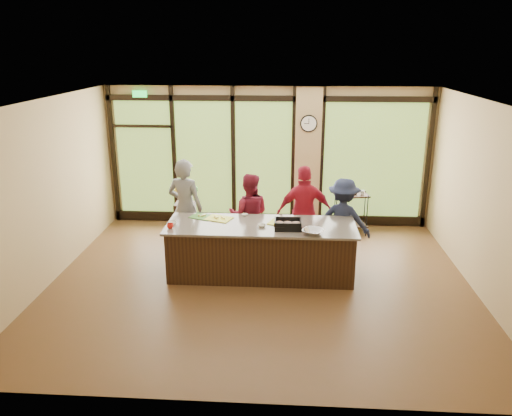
# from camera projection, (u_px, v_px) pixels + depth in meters

# --- Properties ---
(floor) EXTENTS (7.00, 7.00, 0.00)m
(floor) POSITION_uv_depth(u_px,v_px,m) (260.00, 282.00, 8.41)
(floor) COLOR brown
(floor) RESTS_ON ground
(ceiling) EXTENTS (7.00, 7.00, 0.00)m
(ceiling) POSITION_uv_depth(u_px,v_px,m) (260.00, 101.00, 7.48)
(ceiling) COLOR silver
(ceiling) RESTS_ON back_wall
(back_wall) EXTENTS (7.00, 0.00, 7.00)m
(back_wall) POSITION_uv_depth(u_px,v_px,m) (268.00, 157.00, 10.79)
(back_wall) COLOR tan
(back_wall) RESTS_ON floor
(left_wall) EXTENTS (0.00, 6.00, 6.00)m
(left_wall) POSITION_uv_depth(u_px,v_px,m) (47.00, 193.00, 8.16)
(left_wall) COLOR tan
(left_wall) RESTS_ON floor
(right_wall) EXTENTS (0.00, 6.00, 6.00)m
(right_wall) POSITION_uv_depth(u_px,v_px,m) (485.00, 201.00, 7.73)
(right_wall) COLOR tan
(right_wall) RESTS_ON floor
(window_wall) EXTENTS (6.90, 0.12, 3.00)m
(window_wall) POSITION_uv_depth(u_px,v_px,m) (275.00, 162.00, 10.77)
(window_wall) COLOR tan
(window_wall) RESTS_ON floor
(island_base) EXTENTS (3.10, 1.00, 0.88)m
(island_base) POSITION_uv_depth(u_px,v_px,m) (261.00, 251.00, 8.56)
(island_base) COLOR black
(island_base) RESTS_ON floor
(countertop) EXTENTS (3.20, 1.10, 0.04)m
(countertop) POSITION_uv_depth(u_px,v_px,m) (261.00, 226.00, 8.42)
(countertop) COLOR slate
(countertop) RESTS_ON island_base
(wall_clock) EXTENTS (0.36, 0.04, 0.36)m
(wall_clock) POSITION_uv_depth(u_px,v_px,m) (309.00, 124.00, 10.38)
(wall_clock) COLOR black
(wall_clock) RESTS_ON window_wall
(cook_left) EXTENTS (0.77, 0.60, 1.86)m
(cook_left) POSITION_uv_depth(u_px,v_px,m) (185.00, 208.00, 9.25)
(cook_left) COLOR slate
(cook_left) RESTS_ON floor
(cook_midleft) EXTENTS (0.77, 0.61, 1.59)m
(cook_midleft) POSITION_uv_depth(u_px,v_px,m) (249.00, 215.00, 9.28)
(cook_midleft) COLOR maroon
(cook_midleft) RESTS_ON floor
(cook_midright) EXTENTS (1.09, 0.59, 1.76)m
(cook_midright) POSITION_uv_depth(u_px,v_px,m) (304.00, 213.00, 9.13)
(cook_midright) COLOR #A7192E
(cook_midright) RESTS_ON floor
(cook_right) EXTENTS (1.13, 0.86, 1.56)m
(cook_right) POSITION_uv_depth(u_px,v_px,m) (343.00, 220.00, 9.04)
(cook_right) COLOR #1C223E
(cook_right) RESTS_ON floor
(roasting_pan) EXTENTS (0.46, 0.36, 0.08)m
(roasting_pan) POSITION_uv_depth(u_px,v_px,m) (288.00, 226.00, 8.22)
(roasting_pan) COLOR black
(roasting_pan) RESTS_ON countertop
(mixing_bowl) EXTENTS (0.43, 0.43, 0.08)m
(mixing_bowl) POSITION_uv_depth(u_px,v_px,m) (313.00, 232.00, 7.97)
(mixing_bowl) COLOR silver
(mixing_bowl) RESTS_ON countertop
(cutting_board_left) EXTENTS (0.49, 0.43, 0.01)m
(cutting_board_left) POSITION_uv_depth(u_px,v_px,m) (203.00, 217.00, 8.78)
(cutting_board_left) COLOR #448530
(cutting_board_left) RESTS_ON countertop
(cutting_board_center) EXTENTS (0.51, 0.45, 0.01)m
(cutting_board_center) POSITION_uv_depth(u_px,v_px,m) (219.00, 219.00, 8.68)
(cutting_board_center) COLOR yellow
(cutting_board_center) RESTS_ON countertop
(cutting_board_right) EXTENTS (0.49, 0.43, 0.01)m
(cutting_board_right) POSITION_uv_depth(u_px,v_px,m) (281.00, 223.00, 8.46)
(cutting_board_right) COLOR yellow
(cutting_board_right) RESTS_ON countertop
(prep_bowl_near) EXTENTS (0.18, 0.18, 0.04)m
(prep_bowl_near) POSITION_uv_depth(u_px,v_px,m) (172.00, 223.00, 8.43)
(prep_bowl_near) COLOR white
(prep_bowl_near) RESTS_ON countertop
(prep_bowl_mid) EXTENTS (0.17, 0.17, 0.04)m
(prep_bowl_mid) POSITION_uv_depth(u_px,v_px,m) (262.00, 226.00, 8.30)
(prep_bowl_mid) COLOR white
(prep_bowl_mid) RESTS_ON countertop
(prep_bowl_far) EXTENTS (0.14, 0.14, 0.03)m
(prep_bowl_far) POSITION_uv_depth(u_px,v_px,m) (245.00, 215.00, 8.86)
(prep_bowl_far) COLOR white
(prep_bowl_far) RESTS_ON countertop
(red_ramekin) EXTENTS (0.12, 0.12, 0.09)m
(red_ramekin) POSITION_uv_depth(u_px,v_px,m) (170.00, 226.00, 8.22)
(red_ramekin) COLOR red
(red_ramekin) RESTS_ON countertop
(flower_stand) EXTENTS (0.38, 0.38, 0.77)m
(flower_stand) POSITION_uv_depth(u_px,v_px,m) (185.00, 221.00, 10.18)
(flower_stand) COLOR black
(flower_stand) RESTS_ON floor
(flower_vase) EXTENTS (0.34, 0.34, 0.28)m
(flower_vase) POSITION_uv_depth(u_px,v_px,m) (184.00, 196.00, 10.01)
(flower_vase) COLOR olive
(flower_vase) RESTS_ON flower_stand
(bar_cart) EXTENTS (0.75, 0.52, 0.95)m
(bar_cart) POSITION_uv_depth(u_px,v_px,m) (351.00, 208.00, 10.44)
(bar_cart) COLOR black
(bar_cart) RESTS_ON floor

